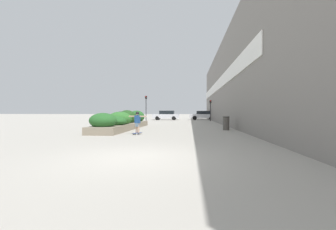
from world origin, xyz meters
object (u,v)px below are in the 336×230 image
(car_center_right, at_px, (166,115))
(traffic_light_left, at_px, (146,104))
(car_leftmost, at_px, (250,115))
(car_center_left, at_px, (125,115))
(car_rightmost, at_px, (203,115))
(traffic_light_right, at_px, (210,107))
(skateboarder, at_px, (137,120))
(skateboard, at_px, (137,133))
(trash_bin, at_px, (226,123))

(car_center_right, relative_size, traffic_light_left, 1.18)
(car_leftmost, distance_m, car_center_left, 22.81)
(car_rightmost, height_order, traffic_light_right, traffic_light_right)
(skateboarder, relative_size, traffic_light_right, 0.40)
(skateboard, height_order, car_leftmost, car_leftmost)
(car_leftmost, relative_size, car_center_right, 0.99)
(skateboarder, bearing_deg, car_rightmost, 97.32)
(skateboard, xyz_separation_m, trash_bin, (5.77, 3.84, 0.43))
(trash_bin, bearing_deg, car_rightmost, 91.05)
(trash_bin, bearing_deg, skateboard, -146.34)
(skateboard, xyz_separation_m, car_center_right, (-0.92, 25.14, 0.75))
(skateboard, bearing_deg, trash_bin, 52.73)
(car_leftmost, xyz_separation_m, traffic_light_left, (-17.50, -8.38, 1.75))
(car_center_right, bearing_deg, traffic_light_right, -117.85)
(trash_bin, xyz_separation_m, car_center_left, (-14.58, 23.79, 0.26))
(car_center_left, bearing_deg, car_leftmost, -86.75)
(car_center_right, distance_m, traffic_light_left, 5.56)
(traffic_light_right, bearing_deg, car_center_right, 152.15)
(trash_bin, distance_m, car_center_left, 27.90)
(trash_bin, bearing_deg, traffic_light_left, 119.11)
(trash_bin, distance_m, car_center_right, 22.32)
(car_rightmost, relative_size, traffic_light_left, 1.19)
(traffic_light_right, bearing_deg, car_leftmost, 44.31)
(skateboard, xyz_separation_m, traffic_light_right, (6.22, 21.37, 2.09))
(skateboarder, height_order, car_rightmost, car_rightmost)
(skateboard, relative_size, car_rightmost, 0.18)
(traffic_light_left, bearing_deg, skateboard, -80.24)
(car_rightmost, distance_m, traffic_light_right, 4.71)
(traffic_light_right, bearing_deg, car_center_left, 157.37)
(car_center_left, bearing_deg, traffic_light_right, -112.63)
(skateboarder, relative_size, car_center_left, 0.31)
(skateboard, bearing_deg, car_leftmost, 83.31)
(car_center_left, distance_m, traffic_light_right, 16.34)
(skateboard, distance_m, car_center_right, 25.16)
(skateboarder, xyz_separation_m, traffic_light_right, (6.22, 21.37, 1.29))
(trash_bin, height_order, car_leftmost, car_leftmost)
(skateboard, bearing_deg, car_center_right, 111.17)
(skateboard, height_order, car_center_right, car_center_right)
(car_center_right, bearing_deg, traffic_light_left, 150.33)
(trash_bin, bearing_deg, traffic_light_right, 88.53)
(skateboard, distance_m, car_center_left, 29.01)
(car_center_left, bearing_deg, trash_bin, -148.50)
(trash_bin, xyz_separation_m, car_leftmost, (8.19, 25.08, 0.32))
(trash_bin, bearing_deg, car_center_right, 107.44)
(skateboard, distance_m, trash_bin, 6.94)
(car_leftmost, distance_m, car_center_right, 15.36)
(traffic_light_left, bearing_deg, car_rightmost, 30.52)
(skateboarder, distance_m, car_leftmost, 32.12)
(traffic_light_left, relative_size, traffic_light_right, 1.22)
(skateboarder, bearing_deg, car_center_right, 111.17)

